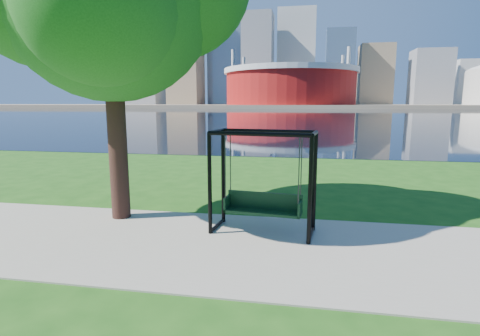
# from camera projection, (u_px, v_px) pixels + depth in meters

# --- Properties ---
(ground) EXTENTS (900.00, 900.00, 0.00)m
(ground) POSITION_uv_depth(u_px,v_px,m) (232.00, 238.00, 7.84)
(ground) COLOR #1E5114
(ground) RESTS_ON ground
(path) EXTENTS (120.00, 4.00, 0.03)m
(path) POSITION_uv_depth(u_px,v_px,m) (227.00, 246.00, 7.35)
(path) COLOR #9E937F
(path) RESTS_ON ground
(river) EXTENTS (900.00, 180.00, 0.02)m
(river) POSITION_uv_depth(u_px,v_px,m) (303.00, 113.00, 106.76)
(river) COLOR black
(river) RESTS_ON ground
(far_bank) EXTENTS (900.00, 228.00, 2.00)m
(far_bank) POSITION_uv_depth(u_px,v_px,m) (306.00, 106.00, 304.43)
(far_bank) COLOR #937F60
(far_bank) RESTS_ON ground
(stadium) EXTENTS (83.00, 83.00, 32.00)m
(stadium) POSITION_uv_depth(u_px,v_px,m) (290.00, 85.00, 235.07)
(stadium) COLOR maroon
(stadium) RESTS_ON far_bank
(skyline) EXTENTS (392.00, 66.00, 96.50)m
(skyline) POSITION_uv_depth(u_px,v_px,m) (303.00, 63.00, 312.22)
(skyline) COLOR gray
(skyline) RESTS_ON far_bank
(swing) EXTENTS (2.26, 1.18, 2.22)m
(swing) POSITION_uv_depth(u_px,v_px,m) (263.00, 184.00, 7.98)
(swing) COLOR black
(swing) RESTS_ON ground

